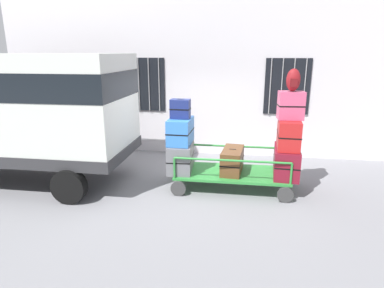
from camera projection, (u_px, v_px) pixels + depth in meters
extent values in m
plane|color=gray|center=(195.00, 183.00, 7.53)|extent=(40.00, 40.00, 0.00)
cube|color=silver|center=(207.00, 67.00, 9.21)|extent=(12.00, 0.30, 5.00)
cube|color=black|center=(144.00, 85.00, 9.44)|extent=(1.20, 0.04, 1.50)
cylinder|color=gray|center=(129.00, 84.00, 9.47)|extent=(0.03, 0.03, 1.50)
cylinder|color=gray|center=(139.00, 85.00, 9.42)|extent=(0.03, 0.03, 1.50)
cylinder|color=gray|center=(149.00, 85.00, 9.38)|extent=(0.03, 0.03, 1.50)
cylinder|color=gray|center=(159.00, 85.00, 9.34)|extent=(0.03, 0.03, 1.50)
cube|color=black|center=(287.00, 87.00, 8.87)|extent=(1.20, 0.04, 1.50)
cylinder|color=gray|center=(270.00, 87.00, 8.90)|extent=(0.03, 0.03, 1.50)
cylinder|color=gray|center=(282.00, 87.00, 8.85)|extent=(0.03, 0.03, 1.50)
cylinder|color=gray|center=(293.00, 87.00, 8.81)|extent=(0.03, 0.03, 1.50)
cylinder|color=gray|center=(305.00, 87.00, 8.77)|extent=(0.03, 0.03, 1.50)
cube|color=silver|center=(25.00, 105.00, 7.29)|extent=(4.60, 2.10, 2.23)
cube|color=black|center=(22.00, 83.00, 7.16)|extent=(4.62, 2.12, 0.55)
cube|color=#2D2D30|center=(31.00, 148.00, 7.56)|extent=(4.64, 2.14, 0.24)
cylinder|color=black|center=(69.00, 186.00, 6.47)|extent=(0.70, 0.22, 0.70)
cube|color=#2D8438|center=(232.00, 173.00, 7.19)|extent=(2.43, 1.13, 0.05)
cylinder|color=#383838|center=(285.00, 195.00, 6.52)|extent=(0.32, 0.06, 0.32)
cylinder|color=#383838|center=(279.00, 174.00, 7.64)|extent=(0.32, 0.06, 0.32)
cylinder|color=#383838|center=(178.00, 188.00, 6.83)|extent=(0.32, 0.06, 0.32)
cylinder|color=#383838|center=(187.00, 169.00, 7.95)|extent=(0.32, 0.06, 0.32)
cylinder|color=#2D8438|center=(291.00, 174.00, 6.45)|extent=(0.04, 0.04, 0.44)
cylinder|color=#2D8438|center=(285.00, 158.00, 7.45)|extent=(0.04, 0.04, 0.44)
cylinder|color=#2D8438|center=(174.00, 168.00, 6.79)|extent=(0.04, 0.04, 0.44)
cylinder|color=#2D8438|center=(183.00, 153.00, 7.79)|extent=(0.04, 0.04, 0.44)
cylinder|color=#2D8438|center=(232.00, 161.00, 6.56)|extent=(2.35, 0.04, 0.04)
cylinder|color=#2D8438|center=(233.00, 146.00, 7.56)|extent=(2.35, 0.04, 0.04)
cube|color=slate|center=(181.00, 156.00, 7.26)|extent=(0.55, 1.00, 0.61)
cube|color=black|center=(181.00, 156.00, 7.26)|extent=(0.57, 1.01, 0.02)
cube|color=black|center=(181.00, 143.00, 7.18)|extent=(0.16, 0.04, 0.02)
cube|color=#3372C6|center=(180.00, 131.00, 7.08)|extent=(0.49, 0.78, 0.55)
cube|color=black|center=(180.00, 131.00, 7.08)|extent=(0.50, 0.79, 0.02)
cube|color=black|center=(180.00, 119.00, 7.01)|extent=(0.16, 0.03, 0.02)
cube|color=navy|center=(180.00, 109.00, 6.96)|extent=(0.42, 0.28, 0.40)
cube|color=black|center=(180.00, 109.00, 6.96)|extent=(0.43, 0.29, 0.02)
cube|color=black|center=(180.00, 100.00, 6.91)|extent=(0.14, 0.03, 0.02)
cube|color=brown|center=(232.00, 160.00, 7.14)|extent=(0.50, 0.94, 0.51)
cube|color=black|center=(232.00, 160.00, 7.14)|extent=(0.51, 0.95, 0.02)
cube|color=black|center=(233.00, 150.00, 7.08)|extent=(0.15, 0.04, 0.02)
cube|color=maroon|center=(286.00, 162.00, 6.92)|extent=(0.58, 1.02, 0.60)
cube|color=black|center=(286.00, 162.00, 6.92)|extent=(0.59, 1.03, 0.02)
cube|color=black|center=(287.00, 148.00, 6.84)|extent=(0.16, 0.04, 0.02)
cube|color=#B21E1E|center=(289.00, 134.00, 6.74)|extent=(0.48, 0.83, 0.60)
cube|color=black|center=(289.00, 134.00, 6.74)|extent=(0.49, 0.84, 0.02)
cube|color=black|center=(290.00, 120.00, 6.66)|extent=(0.15, 0.04, 0.02)
cube|color=#CC4C72|center=(291.00, 105.00, 6.60)|extent=(0.52, 0.37, 0.56)
cube|color=black|center=(291.00, 105.00, 6.60)|extent=(0.53, 0.39, 0.02)
cube|color=black|center=(292.00, 92.00, 6.53)|extent=(0.16, 0.04, 0.02)
ellipsoid|color=maroon|center=(293.00, 80.00, 6.43)|extent=(0.27, 0.19, 0.44)
cube|color=maroon|center=(294.00, 83.00, 6.35)|extent=(0.14, 0.06, 0.15)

